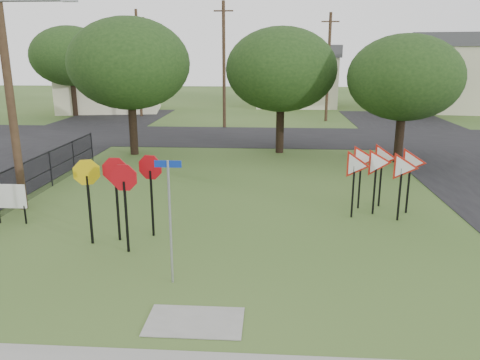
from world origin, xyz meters
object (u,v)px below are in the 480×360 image
yield_sign_cluster (381,165)px  info_board (10,197)px  stop_sign_cluster (120,181)px  street_name_sign (170,214)px

yield_sign_cluster → info_board: bearing=-171.3°
yield_sign_cluster → info_board: 12.28m
info_board → yield_sign_cluster: bearing=8.7°
stop_sign_cluster → yield_sign_cluster: (8.01, 3.17, -0.15)m
stop_sign_cluster → yield_sign_cluster: bearing=21.6°
yield_sign_cluster → info_board: (-12.11, -1.85, -0.84)m
street_name_sign → yield_sign_cluster: (6.07, 5.52, -0.01)m
street_name_sign → stop_sign_cluster: 3.05m
street_name_sign → info_board: 7.12m
yield_sign_cluster → info_board: size_ratio=2.19×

